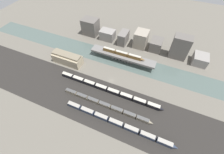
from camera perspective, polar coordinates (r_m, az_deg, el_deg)
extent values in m
plane|color=#666056|center=(132.28, -0.27, -1.29)|extent=(400.00, 400.00, 0.00)
cube|color=#282623|center=(120.17, -4.90, -9.51)|extent=(280.00, 42.00, 0.01)
cube|color=#4C5B56|center=(149.47, 3.91, 6.19)|extent=(320.00, 21.78, 0.01)
cube|color=slate|center=(145.14, 4.04, 8.00)|extent=(64.02, 9.34, 1.84)
cylinder|color=slate|center=(149.98, 0.60, 7.93)|extent=(2.81, 2.81, 5.45)
cylinder|color=slate|center=(149.13, 1.71, 7.61)|extent=(2.81, 2.81, 5.45)
cylinder|color=slate|center=(148.33, 2.83, 7.28)|extent=(2.81, 2.81, 5.45)
cylinder|color=slate|center=(147.60, 3.96, 6.95)|extent=(2.81, 2.81, 5.45)
cylinder|color=slate|center=(146.93, 5.10, 6.61)|extent=(2.81, 2.81, 5.45)
cylinder|color=slate|center=(146.32, 6.25, 6.26)|extent=(2.81, 2.81, 5.45)
cylinder|color=slate|center=(145.78, 7.41, 5.92)|extent=(2.81, 2.81, 5.45)
cube|color=brown|center=(147.27, -1.04, 10.21)|extent=(12.07, 2.61, 3.38)
cube|color=#B7B2A3|center=(146.07, -1.05, 10.77)|extent=(11.59, 2.40, 0.40)
cube|color=brown|center=(143.67, 3.69, 8.89)|extent=(12.07, 2.61, 3.38)
cube|color=#B7B2A3|center=(142.43, 3.73, 9.46)|extent=(11.59, 2.40, 0.40)
cube|color=brown|center=(141.14, 8.60, 7.45)|extent=(12.07, 2.61, 3.38)
cube|color=#B7B2A3|center=(139.89, 8.69, 8.02)|extent=(11.59, 2.40, 0.40)
cone|color=brown|center=(140.24, 11.76, 6.44)|extent=(4.23, 2.35, 2.35)
cube|color=#2D384C|center=(119.74, -14.15, -10.51)|extent=(10.23, 2.98, 3.46)
cube|color=#9E998E|center=(118.11, -14.33, -10.05)|extent=(9.82, 2.74, 0.40)
cube|color=#2D384C|center=(115.55, -9.34, -12.65)|extent=(10.23, 2.98, 3.46)
cube|color=#9E998E|center=(113.86, -9.46, -12.21)|extent=(9.82, 2.74, 0.40)
cube|color=#2D384C|center=(112.37, -4.12, -14.84)|extent=(10.23, 2.98, 3.46)
cube|color=#9E998E|center=(110.63, -4.18, -14.42)|extent=(9.82, 2.74, 0.40)
cube|color=#2D384C|center=(110.28, 1.45, -17.00)|extent=(10.23, 2.98, 3.46)
cube|color=#9E998E|center=(108.51, 1.47, -16.60)|extent=(9.82, 2.74, 0.40)
cube|color=#2D384C|center=(109.36, 7.32, -19.06)|extent=(10.23, 2.98, 3.46)
cube|color=#9E998E|center=(107.57, 7.42, -18.69)|extent=(9.82, 2.74, 0.40)
cube|color=#2D384C|center=(109.62, 13.36, -20.94)|extent=(10.23, 2.98, 3.46)
cube|color=#9E998E|center=(107.84, 13.55, -20.60)|extent=(9.82, 2.74, 0.40)
cube|color=#2D384C|center=(111.07, 19.44, -22.58)|extent=(10.23, 2.98, 3.46)
cube|color=#9E998E|center=(109.31, 19.72, -22.26)|extent=(9.82, 2.74, 0.40)
cone|color=#2D384C|center=(112.65, 23.06, -23.46)|extent=(3.58, 2.68, 2.68)
cube|color=gray|center=(127.54, -15.24, -5.49)|extent=(9.33, 2.68, 3.06)
cube|color=#4C4C4C|center=(126.17, -15.39, -5.05)|extent=(8.96, 2.46, 0.40)
cube|color=gray|center=(123.29, -11.38, -7.11)|extent=(9.33, 2.68, 3.06)
cube|color=#4C4C4C|center=(121.87, -11.50, -6.67)|extent=(8.96, 2.46, 0.40)
cube|color=gray|center=(119.73, -7.24, -8.80)|extent=(9.33, 2.68, 3.06)
cube|color=#4C4C4C|center=(118.27, -7.32, -8.36)|extent=(8.96, 2.46, 0.40)
cube|color=gray|center=(116.93, -2.84, -10.53)|extent=(9.33, 2.68, 3.06)
cube|color=#4C4C4C|center=(115.43, -2.87, -10.10)|extent=(8.96, 2.46, 0.40)
cube|color=gray|center=(114.94, 1.80, -12.26)|extent=(9.33, 2.68, 3.06)
cube|color=#4C4C4C|center=(113.41, 1.82, -11.85)|extent=(8.96, 2.46, 0.40)
cube|color=gray|center=(113.81, 6.63, -13.96)|extent=(9.33, 2.68, 3.06)
cube|color=#4C4C4C|center=(112.26, 6.71, -13.57)|extent=(8.96, 2.46, 0.40)
cube|color=gray|center=(113.55, 11.59, -15.58)|extent=(9.33, 2.68, 3.06)
cube|color=#4C4C4C|center=(112.01, 11.73, -15.21)|extent=(8.96, 2.46, 0.40)
cone|color=gray|center=(113.99, 14.72, -16.57)|extent=(3.27, 2.41, 2.41)
cube|color=black|center=(139.23, -16.49, 0.55)|extent=(9.98, 3.08, 3.61)
cube|color=#B7B2A3|center=(137.78, -16.68, 1.09)|extent=(9.58, 2.83, 0.40)
cube|color=black|center=(133.95, -12.67, -0.87)|extent=(9.98, 3.08, 3.61)
cube|color=#B7B2A3|center=(132.44, -12.81, -0.32)|extent=(9.58, 2.83, 0.40)
cube|color=black|center=(129.41, -8.54, -2.39)|extent=(9.98, 3.08, 3.61)
cube|color=#B7B2A3|center=(127.84, -8.64, -1.84)|extent=(9.58, 2.83, 0.40)
cube|color=black|center=(125.67, -4.14, -3.99)|extent=(9.98, 3.08, 3.61)
cube|color=#B7B2A3|center=(124.06, -4.19, -3.45)|extent=(9.58, 2.83, 0.40)
cube|color=black|center=(122.83, 0.53, -5.66)|extent=(9.98, 3.08, 3.61)
cube|color=#B7B2A3|center=(121.18, 0.53, -5.12)|extent=(9.58, 2.83, 0.40)
cube|color=black|center=(120.93, 5.40, -7.35)|extent=(9.98, 3.08, 3.61)
cube|color=#B7B2A3|center=(119.25, 5.47, -6.83)|extent=(9.58, 2.83, 0.40)
cube|color=black|center=(120.03, 10.42, -9.03)|extent=(9.98, 3.08, 3.61)
cube|color=#B7B2A3|center=(118.34, 10.56, -8.52)|extent=(9.58, 2.83, 0.40)
cube|color=black|center=(120.14, 15.53, -10.64)|extent=(9.98, 3.08, 3.61)
cube|color=#B7B2A3|center=(118.46, 15.73, -10.16)|extent=(9.58, 2.83, 0.40)
cone|color=black|center=(120.86, 18.62, -11.62)|extent=(3.49, 2.77, 2.77)
cube|color=tan|center=(150.77, -16.57, 6.60)|extent=(28.83, 10.83, 8.80)
cube|color=#7C725C|center=(147.30, -17.03, 8.11)|extent=(28.25, 7.58, 1.93)
cube|color=#605B56|center=(182.21, -8.18, 18.43)|extent=(17.25, 13.72, 18.36)
cube|color=gray|center=(173.66, -1.75, 15.74)|extent=(15.79, 11.38, 11.04)
cube|color=slate|center=(167.80, 4.36, 14.68)|extent=(8.30, 15.61, 13.12)
cube|color=gray|center=(164.73, 10.96, 14.00)|extent=(13.02, 14.98, 17.25)
cube|color=#605B56|center=(165.82, 16.44, 11.74)|extent=(11.49, 15.65, 11.22)
cube|color=#605B56|center=(160.06, 24.51, 10.29)|extent=(16.21, 10.86, 23.63)
cube|color=gray|center=(166.86, 30.53, 5.81)|extent=(13.04, 14.38, 9.07)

